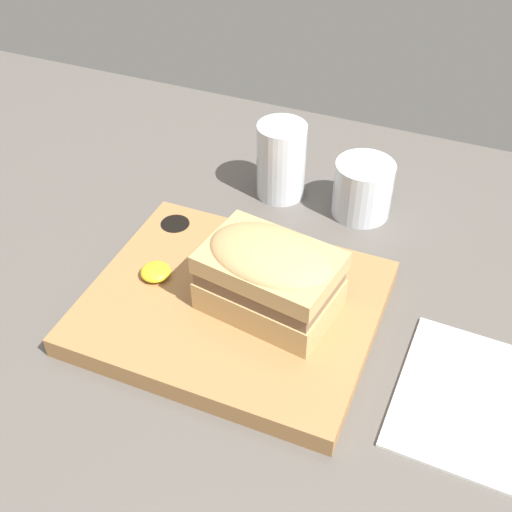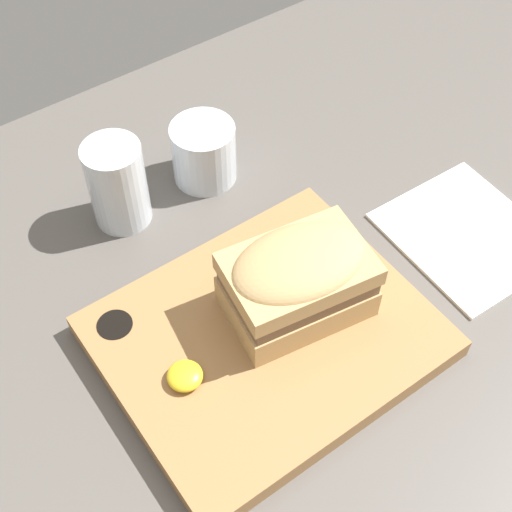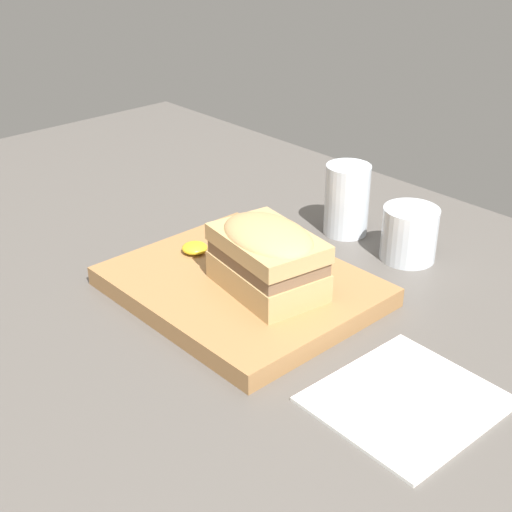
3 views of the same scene
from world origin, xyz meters
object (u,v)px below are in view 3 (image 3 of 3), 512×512
(serving_board, at_px, (242,286))
(wine_glass, at_px, (409,237))
(sandwich, at_px, (267,255))
(napkin, at_px, (406,400))
(water_glass, at_px, (347,204))

(serving_board, bearing_deg, wine_glass, 70.98)
(sandwich, relative_size, napkin, 0.84)
(serving_board, distance_m, water_glass, 0.24)
(serving_board, height_order, sandwich, sandwich)
(wine_glass, bearing_deg, napkin, -53.28)
(water_glass, bearing_deg, serving_board, -82.21)
(sandwich, distance_m, napkin, 0.24)
(serving_board, distance_m, sandwich, 0.07)
(serving_board, bearing_deg, water_glass, 97.79)
(sandwich, distance_m, water_glass, 0.25)
(serving_board, distance_m, napkin, 0.27)
(water_glass, height_order, wine_glass, water_glass)
(water_glass, relative_size, wine_glass, 1.38)
(water_glass, distance_m, napkin, 0.40)
(water_glass, distance_m, wine_glass, 0.11)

